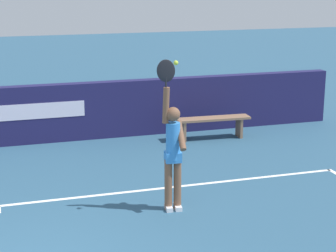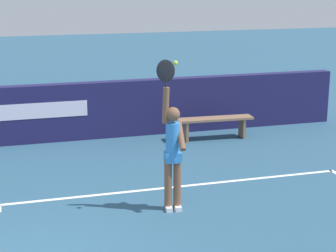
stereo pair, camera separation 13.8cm
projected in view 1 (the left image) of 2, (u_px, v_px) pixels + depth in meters
tennis_player at (173, 149)px, 8.97m from camera, size 0.44×0.43×2.40m
tennis_ball at (176, 63)px, 8.48m from camera, size 0.07×0.07×0.07m
courtside_bench_far at (212, 122)px, 13.08m from camera, size 1.77×0.44×0.49m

